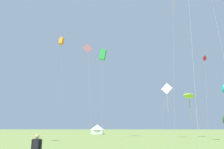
{
  "coord_description": "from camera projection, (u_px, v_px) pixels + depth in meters",
  "views": [
    {
      "loc": [
        1.4,
        -3.13,
        2.1
      ],
      "look_at": [
        0.0,
        32.0,
        10.57
      ],
      "focal_mm": 35.07,
      "sensor_mm": 36.0,
      "label": 1
    }
  ],
  "objects": [
    {
      "name": "kite_white_diamond",
      "position": [
        167.0,
        90.0,
        45.17
      ],
      "size": [
        2.92,
        1.35,
        11.06
      ],
      "color": "white",
      "rests_on": "ground"
    },
    {
      "name": "festival_tent_right",
      "position": [
        97.0,
        129.0,
        67.74
      ],
      "size": [
        4.4,
        4.4,
        2.86
      ],
      "color": "white",
      "rests_on": "ground"
    },
    {
      "name": "kite_green_box",
      "position": [
        103.0,
        55.0,
        49.69
      ],
      "size": [
        1.69,
        1.94,
        19.38
      ],
      "color": "green",
      "rests_on": "ground"
    },
    {
      "name": "kite_orange_box",
      "position": [
        61.0,
        41.0,
        57.09
      ],
      "size": [
        2.42,
        2.36,
        25.01
      ],
      "color": "orange",
      "rests_on": "ground"
    },
    {
      "name": "kite_lime_parafoil",
      "position": [
        189.0,
        96.0,
        48.07
      ],
      "size": [
        4.0,
        3.9,
        9.48
      ],
      "color": "#99DB2D",
      "rests_on": "ground"
    },
    {
      "name": "kite_red_diamond",
      "position": [
        205.0,
        61.0,
        48.67
      ],
      "size": [
        2.27,
        2.35,
        17.81
      ],
      "color": "red",
      "rests_on": "ground"
    },
    {
      "name": "kite_pink_diamond",
      "position": [
        88.0,
        50.0,
        39.86
      ],
      "size": [
        2.15,
        0.88,
        17.05
      ],
      "color": "pink",
      "rests_on": "ground"
    }
  ]
}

